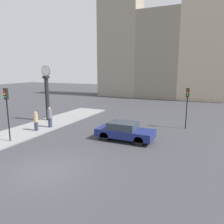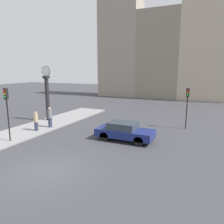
% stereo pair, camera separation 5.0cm
% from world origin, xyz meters
% --- Properties ---
extents(ground_plane, '(120.00, 120.00, 0.00)m').
position_xyz_m(ground_plane, '(0.00, 0.00, 0.00)').
color(ground_plane, '#38383D').
extents(sidewalk_corner, '(3.61, 18.19, 0.11)m').
position_xyz_m(sidewalk_corner, '(-6.38, 7.09, 0.06)').
color(sidewalk_corner, gray).
rests_on(sidewalk_corner, ground_plane).
extents(building_row, '(25.83, 5.00, 18.71)m').
position_xyz_m(building_row, '(0.25, 32.15, 8.76)').
color(building_row, gray).
rests_on(building_row, ground_plane).
extents(sedan_car, '(4.21, 1.81, 1.37)m').
position_xyz_m(sedan_car, '(1.92, 6.34, 0.70)').
color(sedan_car, navy).
rests_on(sedan_car, ground_plane).
extents(traffic_light_near, '(0.26, 0.24, 3.77)m').
position_xyz_m(traffic_light_near, '(-5.37, 2.47, 2.81)').
color(traffic_light_near, black).
rests_on(traffic_light_near, sidewalk_corner).
extents(traffic_light_far, '(0.26, 0.24, 3.57)m').
position_xyz_m(traffic_light_far, '(5.65, 11.58, 2.57)').
color(traffic_light_far, black).
rests_on(traffic_light_far, ground_plane).
extents(street_clock, '(1.02, 0.50, 5.38)m').
position_xyz_m(street_clock, '(-7.34, 8.83, 2.69)').
color(street_clock, black).
rests_on(street_clock, sidewalk_corner).
extents(pedestrian_tan_coat, '(0.36, 0.36, 1.61)m').
position_xyz_m(pedestrian_tan_coat, '(-5.62, 5.34, 0.91)').
color(pedestrian_tan_coat, '#2D334C').
rests_on(pedestrian_tan_coat, sidewalk_corner).
extents(pedestrian_grey_jacket, '(0.39, 0.39, 1.78)m').
position_xyz_m(pedestrian_grey_jacket, '(-5.29, 6.68, 1.00)').
color(pedestrian_grey_jacket, '#2D334C').
rests_on(pedestrian_grey_jacket, sidewalk_corner).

